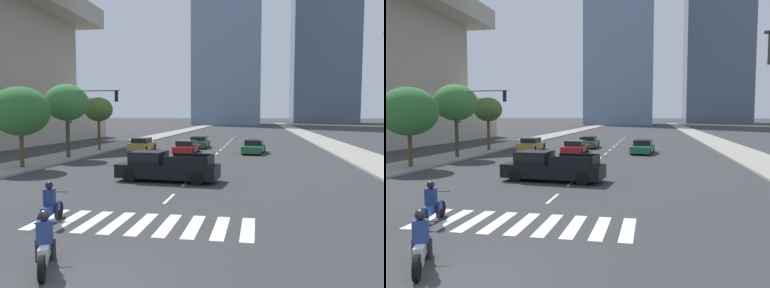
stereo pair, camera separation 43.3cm
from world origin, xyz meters
The scene contains 17 objects.
ground_plane centered at (0.00, 0.00, 0.00)m, with size 800.00×800.00×0.00m, color #333335.
sidewalk_east centered at (12.87, 30.00, 0.07)m, with size 4.00×260.00×0.15m, color gray.
sidewalk_west centered at (-12.87, 30.00, 0.07)m, with size 4.00×260.00×0.15m, color gray.
crosswalk_near centered at (0.00, 4.94, 0.00)m, with size 7.65×2.72×0.01m.
lane_divider_center centered at (0.00, 32.94, 0.00)m, with size 0.14×50.00×0.01m.
motorcycle_lead centered at (-3.10, 4.40, 0.58)m, with size 0.72×2.15×1.49m.
motorcycle_trailing centered at (-1.15, 0.82, 0.58)m, with size 1.08×1.94×1.49m.
pickup_truck centered at (-1.39, 13.36, 0.81)m, with size 5.86×2.43×1.67m.
sedan_red_0 centered at (-2.98, 28.97, 0.58)m, with size 2.05×4.48×1.25m.
sedan_gold_1 centered at (-8.01, 30.68, 0.63)m, with size 1.85×4.67×1.36m.
sedan_green_2 centered at (3.51, 30.00, 0.59)m, with size 2.31×4.95×1.29m.
sedan_green_3 centered at (-2.62, 34.86, 0.60)m, with size 1.95×4.34×1.30m.
traffic_signal_far centered at (-10.02, 22.04, 4.24)m, with size 4.77×0.28×5.96m.
street_tree_nearest centered at (-12.07, 16.15, 3.98)m, with size 3.94×3.94×5.51m.
street_tree_second centered at (-12.07, 22.55, 4.77)m, with size 3.63×3.63×6.18m.
street_tree_third centered at (-12.07, 29.05, 4.25)m, with size 2.85×2.85×5.35m.
office_tower_center_skyline centered at (32.02, 170.70, 52.34)m, with size 26.84×24.11×116.65m.
Camera 2 is at (4.31, -7.33, 3.76)m, focal length 35.57 mm.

